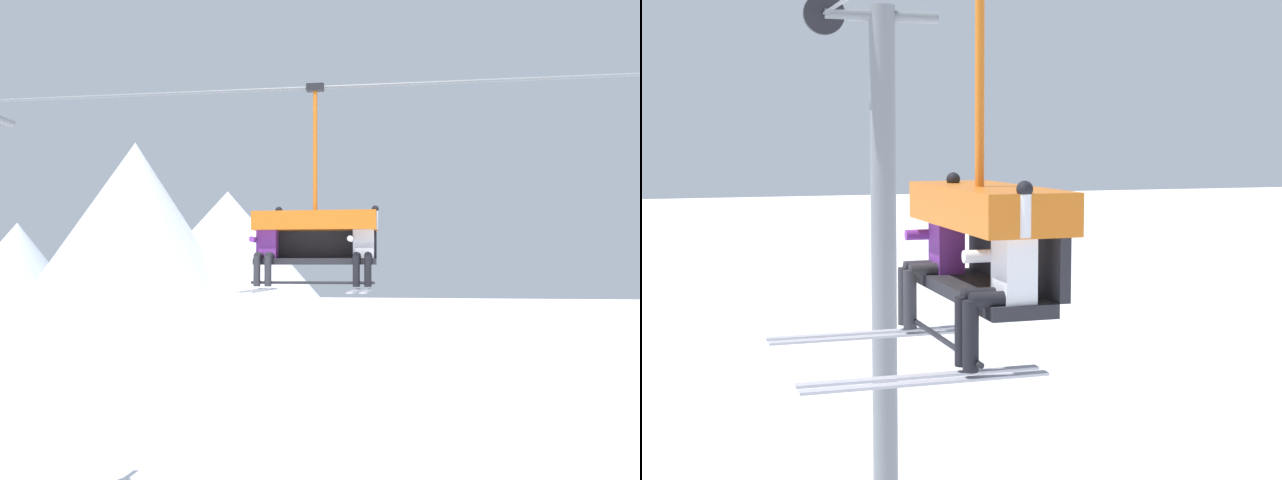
% 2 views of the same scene
% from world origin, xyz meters
% --- Properties ---
extents(lift_tower_near, '(0.36, 1.88, 8.46)m').
position_xyz_m(lift_tower_near, '(-6.96, -0.02, 4.40)').
color(lift_tower_near, slate).
rests_on(lift_tower_near, ground_plane).
extents(chairlift_chair, '(1.97, 0.74, 3.23)m').
position_xyz_m(chairlift_chair, '(-0.53, -0.73, 5.89)').
color(chairlift_chair, '#232328').
extents(skier_purple, '(0.48, 1.70, 1.34)m').
position_xyz_m(skier_purple, '(-1.30, -0.94, 5.60)').
color(skier_purple, purple).
extents(skier_white, '(0.48, 1.70, 1.34)m').
position_xyz_m(skier_white, '(0.25, -0.94, 5.60)').
color(skier_white, silver).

